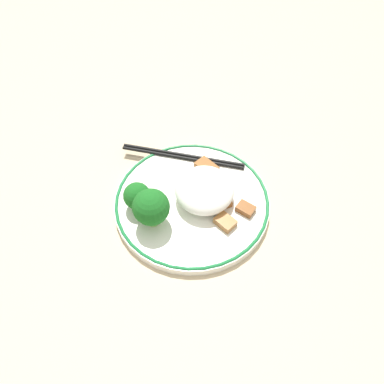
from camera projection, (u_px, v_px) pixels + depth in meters
name	position (u px, v px, depth m)	size (l,w,h in m)	color
ground_plane	(192.00, 205.00, 0.58)	(3.00, 3.00, 0.00)	#C6B28E
plate	(192.00, 202.00, 0.58)	(0.24, 0.24, 0.02)	white
rice_mound	(204.00, 190.00, 0.56)	(0.09, 0.09, 0.04)	white
broccoli_back_left	(137.00, 196.00, 0.55)	(0.04, 0.04, 0.05)	#7FB756
broccoli_back_center	(151.00, 208.00, 0.52)	(0.05, 0.05, 0.06)	#7FB756
meat_near_front	(207.00, 167.00, 0.61)	(0.04, 0.04, 0.01)	brown
meat_near_left	(246.00, 207.00, 0.56)	(0.03, 0.03, 0.01)	brown
meat_near_right	(225.00, 222.00, 0.54)	(0.03, 0.04, 0.01)	#9E6633
meat_near_back	(223.00, 199.00, 0.57)	(0.04, 0.03, 0.01)	brown
chopsticks	(183.00, 156.00, 0.62)	(0.02, 0.21, 0.01)	black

